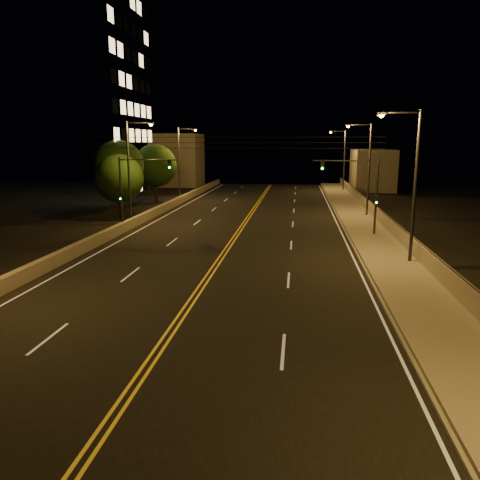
# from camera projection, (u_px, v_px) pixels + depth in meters

# --- Properties ---
(road) EXTENTS (18.00, 120.00, 0.02)m
(road) POSITION_uv_depth(u_px,v_px,m) (210.00, 275.00, 26.67)
(road) COLOR black
(road) RESTS_ON ground
(sidewalk) EXTENTS (3.60, 120.00, 0.30)m
(sidewalk) POSITION_uv_depth(u_px,v_px,m) (405.00, 279.00, 25.34)
(sidewalk) COLOR gray
(sidewalk) RESTS_ON ground
(curb) EXTENTS (0.14, 120.00, 0.15)m
(curb) POSITION_uv_depth(u_px,v_px,m) (370.00, 279.00, 25.58)
(curb) COLOR gray
(curb) RESTS_ON ground
(parapet_wall) EXTENTS (0.30, 120.00, 1.00)m
(parapet_wall) POSITION_uv_depth(u_px,v_px,m) (438.00, 268.00, 25.01)
(parapet_wall) COLOR gray
(parapet_wall) RESTS_ON sidewalk
(jersey_barrier) EXTENTS (0.45, 120.00, 0.82)m
(jersey_barrier) POSITION_uv_depth(u_px,v_px,m) (49.00, 263.00, 27.75)
(jersey_barrier) COLOR gray
(jersey_barrier) RESTS_ON ground
(distant_building_right) EXTENTS (6.00, 10.00, 6.34)m
(distant_building_right) POSITION_uv_depth(u_px,v_px,m) (372.00, 170.00, 73.93)
(distant_building_right) COLOR gray
(distant_building_right) RESTS_ON ground
(distant_building_left) EXTENTS (8.00, 8.00, 8.90)m
(distant_building_left) POSITION_uv_depth(u_px,v_px,m) (177.00, 160.00, 81.10)
(distant_building_left) COLOR gray
(distant_building_left) RESTS_ON ground
(parapet_rail) EXTENTS (0.06, 120.00, 0.06)m
(parapet_rail) POSITION_uv_depth(u_px,v_px,m) (439.00, 259.00, 24.91)
(parapet_rail) COLOR black
(parapet_rail) RESTS_ON parapet_wall
(lane_markings) EXTENTS (17.32, 116.00, 0.00)m
(lane_markings) POSITION_uv_depth(u_px,v_px,m) (209.00, 275.00, 26.60)
(lane_markings) COLOR silver
(lane_markings) RESTS_ON road
(streetlight_1) EXTENTS (2.55, 0.28, 9.27)m
(streetlight_1) POSITION_uv_depth(u_px,v_px,m) (411.00, 178.00, 27.65)
(streetlight_1) COLOR #2D2D33
(streetlight_1) RESTS_ON ground
(streetlight_2) EXTENTS (2.55, 0.28, 9.27)m
(streetlight_2) POSITION_uv_depth(u_px,v_px,m) (367.00, 164.00, 45.88)
(streetlight_2) COLOR #2D2D33
(streetlight_2) RESTS_ON ground
(streetlight_3) EXTENTS (2.55, 0.28, 9.27)m
(streetlight_3) POSITION_uv_depth(u_px,v_px,m) (343.00, 157.00, 70.98)
(streetlight_3) COLOR #2D2D33
(streetlight_3) RESTS_ON ground
(streetlight_5) EXTENTS (2.55, 0.28, 9.27)m
(streetlight_5) POSITION_uv_depth(u_px,v_px,m) (132.00, 166.00, 41.73)
(streetlight_5) COLOR #2D2D33
(streetlight_5) RESTS_ON ground
(streetlight_6) EXTENTS (2.55, 0.28, 9.27)m
(streetlight_6) POSITION_uv_depth(u_px,v_px,m) (181.00, 159.00, 59.24)
(streetlight_6) COLOR #2D2D33
(streetlight_6) RESTS_ON ground
(traffic_signal_right) EXTENTS (5.11, 0.31, 6.22)m
(traffic_signal_right) POSITION_uv_depth(u_px,v_px,m) (364.00, 188.00, 36.56)
(traffic_signal_right) COLOR #2D2D33
(traffic_signal_right) RESTS_ON ground
(traffic_signal_left) EXTENTS (5.11, 0.31, 6.22)m
(traffic_signal_left) POSITION_uv_depth(u_px,v_px,m) (132.00, 185.00, 38.82)
(traffic_signal_left) COLOR #2D2D33
(traffic_signal_left) RESTS_ON ground
(overhead_wires) EXTENTS (22.00, 0.03, 0.83)m
(overhead_wires) POSITION_uv_depth(u_px,v_px,m) (232.00, 143.00, 34.39)
(overhead_wires) COLOR black
(building_tower) EXTENTS (24.00, 15.00, 27.19)m
(building_tower) POSITION_uv_depth(u_px,v_px,m) (41.00, 97.00, 58.79)
(building_tower) COLOR gray
(building_tower) RESTS_ON ground
(tree_0) EXTENTS (4.69, 4.69, 6.36)m
(tree_0) POSITION_uv_depth(u_px,v_px,m) (119.00, 179.00, 45.22)
(tree_0) COLOR black
(tree_0) RESTS_ON ground
(tree_1) EXTENTS (5.70, 5.70, 7.72)m
(tree_1) POSITION_uv_depth(u_px,v_px,m) (119.00, 165.00, 53.66)
(tree_1) COLOR black
(tree_1) RESTS_ON ground
(tree_2) EXTENTS (5.35, 5.35, 7.25)m
(tree_2) POSITION_uv_depth(u_px,v_px,m) (155.00, 166.00, 58.58)
(tree_2) COLOR black
(tree_2) RESTS_ON ground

